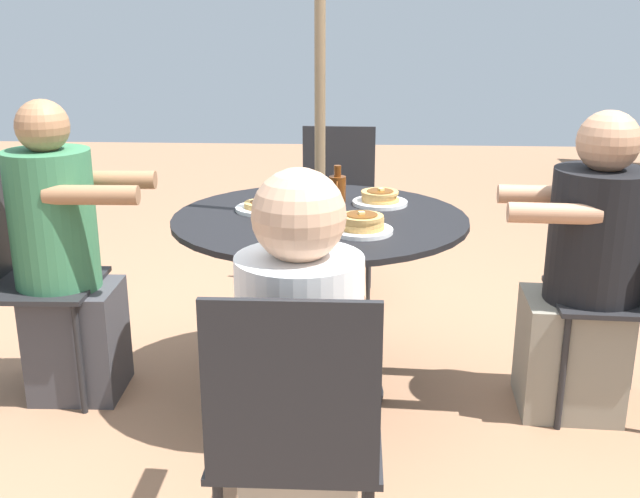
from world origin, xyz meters
The scene contains 16 objects.
ground_plane centered at (0.00, 0.00, 0.00)m, with size 12.00×12.00×0.00m, color #9E7051.
patio_table centered at (0.00, 0.00, 0.56)m, with size 1.09×1.09×0.73m.
umbrella_pole centered at (0.00, 0.00, 1.03)m, with size 0.04×0.04×2.05m, color #846B4C.
patio_chair_north centered at (1.14, 0.01, 0.51)m, with size 0.40×0.40×0.88m.
diner_north centered at (0.97, 0.01, 0.52)m, with size 0.50×0.32×1.10m.
patio_chair_east centered at (0.06, 1.13, 0.51)m, with size 0.42×0.42×0.88m.
diner_east centered at (0.05, 0.97, 0.52)m, with size 0.36×0.52×1.13m.
patio_chair_south centered at (-1.14, 0.03, 0.51)m, with size 0.41×0.41×0.88m.
patio_chair_west centered at (0.04, -1.13, 0.51)m, with size 0.41×0.41×0.88m.
diner_west centered at (0.03, -0.97, 0.53)m, with size 0.34×0.52×1.15m.
pancake_plate_a centered at (-0.07, -0.22, 0.74)m, with size 0.21×0.21×0.05m.
pancake_plate_b centered at (-0.19, 0.22, 0.75)m, with size 0.21×0.21×0.06m.
pancake_plate_c centered at (0.21, 0.15, 0.75)m, with size 0.21×0.21×0.07m.
syrup_bottle centered at (-0.22, 0.06, 0.78)m, with size 0.09×0.07×0.15m.
coffee_cup centered at (-0.29, -0.04, 0.77)m, with size 0.08×0.08×0.09m.
drinking_glass_a centered at (0.14, -0.10, 0.79)m, with size 0.07×0.07×0.12m, color silver.
Camera 1 is at (2.65, 0.15, 1.43)m, focal length 42.00 mm.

